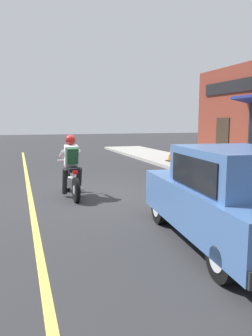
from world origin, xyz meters
name	(u,v)px	position (x,y,z in m)	size (l,w,h in m)	color
ground_plane	(100,194)	(0.00, 0.00, 0.00)	(80.00, 80.00, 0.00)	#2B2B2D
sidewalk_curb	(204,168)	(5.05, 3.00, 0.07)	(2.60, 22.00, 0.14)	#9E9B93
lane_stripe	(27,179)	(-1.80, 3.00, 0.00)	(0.12, 19.80, 0.01)	#D1C64C
motorcycle_with_rider	(71,171)	(-0.75, 0.00, 0.68)	(0.56, 2.02, 1.62)	black
car_hatchback	(229,198)	(1.12, -4.15, 0.77)	(1.99, 3.92, 1.57)	black
traffic_cone	(171,155)	(4.56, 5.04, 0.43)	(0.36, 0.36, 0.60)	black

